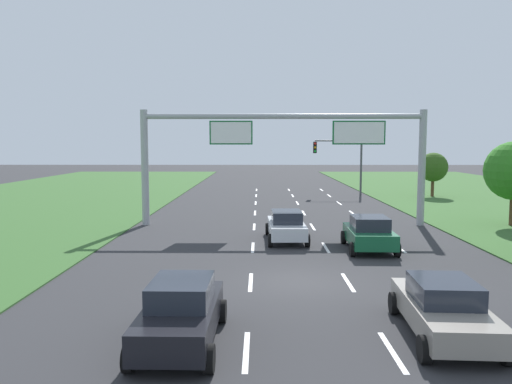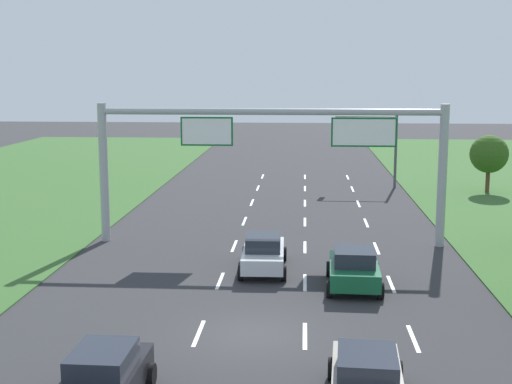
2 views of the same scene
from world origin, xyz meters
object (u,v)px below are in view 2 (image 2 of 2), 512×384
Objects in this scene: roadside_tree_far at (489,154)px; car_mid_lane at (367,381)px; car_near_red at (263,253)px; sign_gantry at (275,147)px; car_lead_silver at (102,381)px; traffic_light_mast at (370,136)px; car_far_ahead at (354,268)px.

car_mid_lane is at bearing -108.60° from roadside_tree_far.
car_near_red is 6.43m from sign_gantry.
traffic_light_mast is at bearing 75.76° from car_lead_silver.
car_far_ahead reaches higher than car_mid_lane.
car_near_red is 1.04× the size of car_lead_silver.
sign_gantry is at bearing 85.52° from car_near_red.
car_far_ahead is at bearing -115.21° from roadside_tree_far.
sign_gantry is at bearing -131.78° from roadside_tree_far.
car_far_ahead is at bearing 58.30° from car_lead_silver.
sign_gantry reaches higher than car_lead_silver.
car_mid_lane is 10.49m from car_far_ahead.
car_near_red reaches higher than car_mid_lane.
car_lead_silver is 39.03m from roadside_tree_far.
sign_gantry reaches higher than car_near_red.
car_near_red is at bearing -105.80° from traffic_light_mast.
car_far_ahead is 25.80m from traffic_light_mast.
car_far_ahead is (7.06, 11.04, -0.00)m from car_lead_silver.
sign_gantry is at bearing 103.26° from car_mid_lane.
sign_gantry is at bearing -109.04° from traffic_light_mast.
roadside_tree_far is (14.80, 21.20, 2.00)m from car_near_red.
car_far_ahead is (3.75, -2.27, 0.02)m from car_near_red.
car_far_ahead is at bearing -64.24° from sign_gantry.
car_far_ahead is at bearing 91.25° from car_mid_lane.
car_mid_lane is at bearing -76.63° from car_near_red.
car_far_ahead is 26.02m from roadside_tree_far.
car_near_red is 13.72m from car_lead_silver.
car_near_red is at bearing 76.91° from car_lead_silver.
car_mid_lane is 0.80× the size of traffic_light_mast.
traffic_light_mast reaches higher than car_near_red.
traffic_light_mast is 8.54m from roadside_tree_far.
traffic_light_mast is at bearing 166.45° from roadside_tree_far.
traffic_light_mast is (2.81, 25.46, 3.06)m from car_far_ahead.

